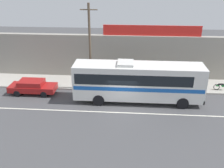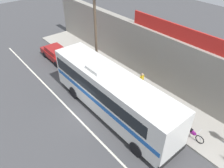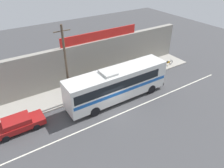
{
  "view_description": "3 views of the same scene",
  "coord_description": "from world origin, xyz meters",
  "px_view_note": "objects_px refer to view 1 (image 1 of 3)",
  "views": [
    {
      "loc": [
        0.65,
        -19.63,
        10.95
      ],
      "look_at": [
        -0.99,
        1.85,
        1.48
      ],
      "focal_mm": 40.71,
      "sensor_mm": 36.0,
      "label": 1
    },
    {
      "loc": [
        10.79,
        -6.19,
        11.65
      ],
      "look_at": [
        0.63,
        2.23,
        2.03
      ],
      "focal_mm": 34.39,
      "sensor_mm": 36.0,
      "label": 2
    },
    {
      "loc": [
        -9.48,
        -14.17,
        13.77
      ],
      "look_at": [
        0.71,
        1.56,
        2.13
      ],
      "focal_mm": 33.86,
      "sensor_mm": 36.0,
      "label": 3
    }
  ],
  "objects_px": {
    "motorcycle_black": "(190,86)",
    "utility_pole": "(90,47)",
    "pedestrian_near_shop": "(206,76)",
    "pedestrian_by_curb": "(132,74)",
    "intercity_bus": "(137,80)",
    "parked_car": "(33,86)",
    "motorcycle_red": "(223,86)"
  },
  "relations": [
    {
      "from": "intercity_bus",
      "to": "parked_car",
      "type": "xyz_separation_m",
      "value": [
        -10.13,
        0.81,
        -1.33
      ]
    },
    {
      "from": "parked_car",
      "to": "pedestrian_near_shop",
      "type": "xyz_separation_m",
      "value": [
        17.35,
        3.19,
        0.4
      ]
    },
    {
      "from": "intercity_bus",
      "to": "motorcycle_red",
      "type": "distance_m",
      "value": 9.19
    },
    {
      "from": "motorcycle_red",
      "to": "pedestrian_by_curb",
      "type": "distance_m",
      "value": 9.21
    },
    {
      "from": "pedestrian_by_curb",
      "to": "pedestrian_near_shop",
      "type": "bearing_deg",
      "value": 1.09
    },
    {
      "from": "intercity_bus",
      "to": "motorcycle_red",
      "type": "relative_size",
      "value": 6.12
    },
    {
      "from": "parked_car",
      "to": "motorcycle_black",
      "type": "bearing_deg",
      "value": 6.47
    },
    {
      "from": "utility_pole",
      "to": "motorcycle_red",
      "type": "distance_m",
      "value": 13.76
    },
    {
      "from": "intercity_bus",
      "to": "pedestrian_near_shop",
      "type": "bearing_deg",
      "value": 29.0
    },
    {
      "from": "motorcycle_black",
      "to": "pedestrian_by_curb",
      "type": "relative_size",
      "value": 1.15
    },
    {
      "from": "intercity_bus",
      "to": "pedestrian_by_curb",
      "type": "relative_size",
      "value": 7.03
    },
    {
      "from": "motorcycle_red",
      "to": "intercity_bus",
      "type": "bearing_deg",
      "value": -162.5
    },
    {
      "from": "motorcycle_red",
      "to": "pedestrian_by_curb",
      "type": "relative_size",
      "value": 1.15
    },
    {
      "from": "utility_pole",
      "to": "pedestrian_near_shop",
      "type": "height_order",
      "value": "utility_pole"
    },
    {
      "from": "parked_car",
      "to": "pedestrian_near_shop",
      "type": "relative_size",
      "value": 2.63
    },
    {
      "from": "motorcycle_black",
      "to": "pedestrian_near_shop",
      "type": "bearing_deg",
      "value": 38.29
    },
    {
      "from": "motorcycle_red",
      "to": "motorcycle_black",
      "type": "bearing_deg",
      "value": -177.28
    },
    {
      "from": "parked_car",
      "to": "utility_pole",
      "type": "height_order",
      "value": "utility_pole"
    },
    {
      "from": "parked_car",
      "to": "intercity_bus",
      "type": "bearing_deg",
      "value": -4.58
    },
    {
      "from": "parked_car",
      "to": "pedestrian_near_shop",
      "type": "distance_m",
      "value": 17.65
    },
    {
      "from": "motorcycle_black",
      "to": "motorcycle_red",
      "type": "bearing_deg",
      "value": 2.72
    },
    {
      "from": "motorcycle_black",
      "to": "pedestrian_by_curb",
      "type": "distance_m",
      "value": 6.05
    },
    {
      "from": "motorcycle_black",
      "to": "pedestrian_by_curb",
      "type": "height_order",
      "value": "pedestrian_by_curb"
    },
    {
      "from": "parked_car",
      "to": "motorcycle_black",
      "type": "distance_m",
      "value": 15.64
    },
    {
      "from": "pedestrian_by_curb",
      "to": "utility_pole",
      "type": "bearing_deg",
      "value": -156.8
    },
    {
      "from": "parked_car",
      "to": "utility_pole",
      "type": "relative_size",
      "value": 0.54
    },
    {
      "from": "intercity_bus",
      "to": "pedestrian_by_curb",
      "type": "distance_m",
      "value": 4.01
    },
    {
      "from": "utility_pole",
      "to": "pedestrian_near_shop",
      "type": "distance_m",
      "value": 12.36
    },
    {
      "from": "utility_pole",
      "to": "pedestrian_near_shop",
      "type": "relative_size",
      "value": 4.87
    },
    {
      "from": "motorcycle_black",
      "to": "utility_pole",
      "type": "bearing_deg",
      "value": -177.4
    },
    {
      "from": "parked_car",
      "to": "motorcycle_black",
      "type": "height_order",
      "value": "parked_car"
    },
    {
      "from": "intercity_bus",
      "to": "motorcycle_red",
      "type": "xyz_separation_m",
      "value": [
        8.65,
        2.73,
        -1.5
      ]
    }
  ]
}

